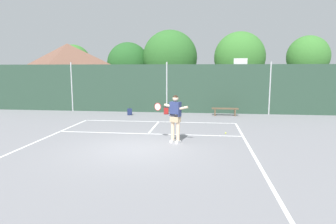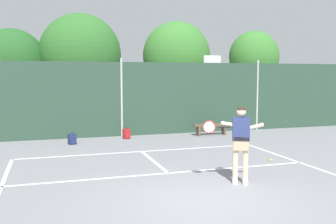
# 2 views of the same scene
# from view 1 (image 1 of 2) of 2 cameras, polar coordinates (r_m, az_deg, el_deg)

# --- Properties ---
(ground_plane) EXTENTS (120.00, 120.00, 0.00)m
(ground_plane) POSITION_cam_1_polar(r_m,az_deg,el_deg) (10.72, -6.38, -7.08)
(ground_plane) COLOR gray
(court_markings) EXTENTS (8.30, 11.10, 0.01)m
(court_markings) POSITION_cam_1_polar(r_m,az_deg,el_deg) (11.32, -5.62, -6.21)
(court_markings) COLOR white
(court_markings) RESTS_ON ground
(chainlink_fence) EXTENTS (26.09, 0.09, 3.29)m
(chainlink_fence) POSITION_cam_1_polar(r_m,az_deg,el_deg) (19.24, -0.23, 4.55)
(chainlink_fence) COLOR #284233
(chainlink_fence) RESTS_ON ground
(basketball_hoop) EXTENTS (0.90, 0.67, 3.55)m
(basketball_hoop) POSITION_cam_1_polar(r_m,az_deg,el_deg) (20.70, 13.76, 6.63)
(basketball_hoop) COLOR #9E9EA3
(basketball_hoop) RESTS_ON ground
(clubhouse_building) EXTENTS (5.45, 4.59, 4.83)m
(clubhouse_building) POSITION_cam_1_polar(r_m,az_deg,el_deg) (24.97, -18.71, 7.13)
(clubhouse_building) COLOR silver
(clubhouse_building) RESTS_ON ground
(treeline_backdrop) EXTENTS (25.83, 4.64, 6.49)m
(treeline_backdrop) POSITION_cam_1_polar(r_m,az_deg,el_deg) (28.35, 3.65, 10.20)
(treeline_backdrop) COLOR brown
(treeline_backdrop) RESTS_ON ground
(tennis_player) EXTENTS (1.37, 0.57, 1.85)m
(tennis_player) POSITION_cam_1_polar(r_m,az_deg,el_deg) (11.27, 1.39, -0.48)
(tennis_player) COLOR silver
(tennis_player) RESTS_ON ground
(tennis_ball) EXTENTS (0.07, 0.07, 0.07)m
(tennis_ball) POSITION_cam_1_polar(r_m,az_deg,el_deg) (13.28, 11.09, -4.02)
(tennis_ball) COLOR #CCE033
(tennis_ball) RESTS_ON ground
(backpack_navy) EXTENTS (0.32, 0.31, 0.46)m
(backpack_navy) POSITION_cam_1_polar(r_m,az_deg,el_deg) (18.44, -7.43, 0.01)
(backpack_navy) COLOR navy
(backpack_navy) RESTS_ON ground
(backpack_red) EXTENTS (0.31, 0.29, 0.46)m
(backpack_red) POSITION_cam_1_polar(r_m,az_deg,el_deg) (18.64, -0.37, 0.17)
(backpack_red) COLOR maroon
(backpack_red) RESTS_ON ground
(courtside_bench) EXTENTS (1.60, 0.36, 0.48)m
(courtside_bench) POSITION_cam_1_polar(r_m,az_deg,el_deg) (18.28, 10.97, 0.39)
(courtside_bench) COLOR brown
(courtside_bench) RESTS_ON ground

